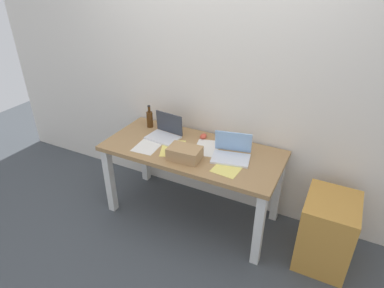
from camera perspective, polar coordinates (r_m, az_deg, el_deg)
ground_plane at (r=3.39m, az=0.00°, el=-11.85°), size 8.00×8.00×0.00m
back_wall at (r=3.08m, az=3.62°, el=11.64°), size 5.20×0.08×2.60m
desk at (r=3.01m, az=0.00°, el=-2.59°), size 1.61×0.72×0.75m
laptop_left at (r=3.14m, az=-4.69°, el=1.98°), size 0.32×0.25×0.22m
laptop_right at (r=2.83m, az=6.85°, el=-1.53°), size 0.36×0.30×0.21m
beer_bottle at (r=3.34m, az=-7.33°, el=4.35°), size 0.06×0.06×0.23m
computer_mouse at (r=3.14m, az=1.95°, el=1.38°), size 0.08×0.11×0.03m
cardboard_box at (r=2.78m, az=-1.27°, el=-1.61°), size 0.28×0.20×0.11m
paper_sheet_near_back at (r=2.97m, az=2.60°, el=-0.67°), size 0.27×0.34×0.00m
paper_sheet_front_right at (r=2.72m, az=6.46°, el=-3.88°), size 0.23×0.31×0.00m
paper_yellow_folder at (r=2.97m, az=-3.30°, el=-0.74°), size 0.31×0.36×0.00m
paper_sheet_front_left at (r=3.03m, az=-7.57°, el=-0.27°), size 0.23×0.31×0.00m
filing_cabinet at (r=2.97m, az=22.24°, el=-13.81°), size 0.40×0.48×0.62m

